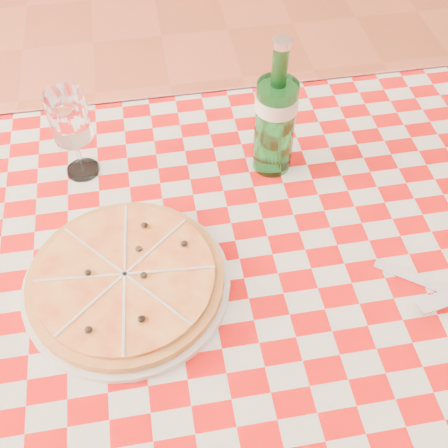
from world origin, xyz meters
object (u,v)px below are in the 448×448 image
object	(u,v)px
pizza_plate	(126,279)
water_bottle	(276,108)
wine_glass	(74,135)
dining_table	(242,312)

from	to	relation	value
pizza_plate	water_bottle	xyz separation A→B (m)	(0.27, 0.21, 0.10)
water_bottle	wine_glass	xyz separation A→B (m)	(-0.33, 0.04, -0.04)
dining_table	water_bottle	size ratio (longest dim) A/B	4.83
dining_table	water_bottle	world-z (taller)	water_bottle
water_bottle	wine_glass	world-z (taller)	water_bottle
wine_glass	dining_table	bearing A→B (deg)	-49.07
dining_table	pizza_plate	bearing A→B (deg)	174.73
pizza_plate	wine_glass	bearing A→B (deg)	103.50
dining_table	wine_glass	bearing A→B (deg)	130.93
dining_table	water_bottle	distance (m)	0.33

